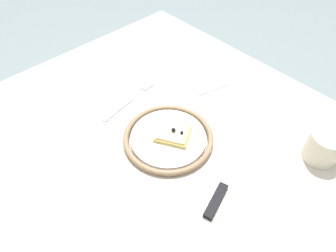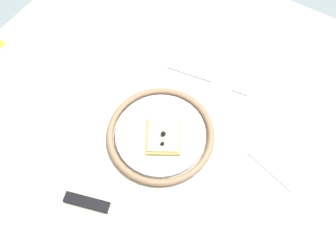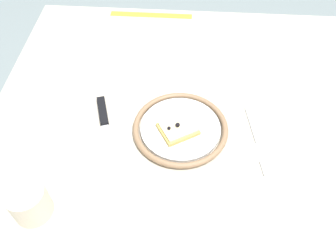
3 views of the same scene
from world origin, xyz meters
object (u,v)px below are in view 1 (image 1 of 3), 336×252
dining_table (155,159)px  fork (129,101)px  pizza_slice_near (173,133)px  cup (324,147)px  plate (168,138)px  napkin (204,79)px  knife (222,189)px

dining_table → fork: (-0.16, 0.04, 0.08)m
fork → pizza_slice_near: bearing=-1.6°
dining_table → cup: size_ratio=12.71×
plate → dining_table: bearing=-126.3°
dining_table → pizza_slice_near: bearing=56.0°
plate → fork: plate is taller
dining_table → plate: size_ratio=4.38×
plate → napkin: bearing=112.5°
fork → napkin: size_ratio=1.73×
napkin → dining_table: bearing=-73.6°
dining_table → cup: cup is taller
fork → cup: size_ratio=2.55×
fork → plate: bearing=-5.0°
plate → pizza_slice_near: (0.01, 0.01, 0.01)m
plate → cup: (0.29, 0.23, 0.03)m
knife → pizza_slice_near: bearing=172.5°
cup → napkin: 0.39m
dining_table → plate: (0.02, 0.03, 0.09)m
pizza_slice_near → cup: (0.28, 0.22, 0.02)m
plate → fork: 0.18m
plate → fork: bearing=175.0°
plate → napkin: 0.27m
knife → napkin: knife is taller
plate → napkin: (-0.10, 0.25, -0.01)m
fork → napkin: same height
plate → pizza_slice_near: 0.02m
dining_table → knife: knife is taller
cup → dining_table: bearing=-140.0°
pizza_slice_near → napkin: (-0.11, 0.24, -0.02)m
pizza_slice_near → knife: bearing=-7.5°
knife → cup: 0.26m
plate → napkin: plate is taller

